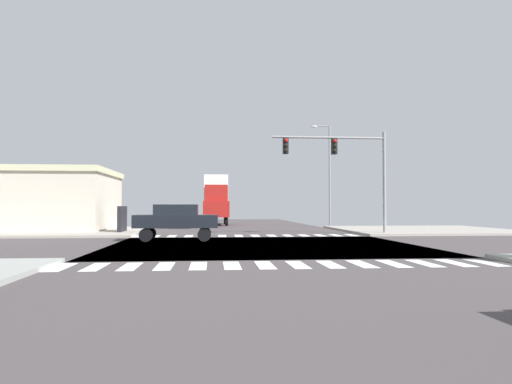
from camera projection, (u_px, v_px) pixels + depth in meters
ground at (264, 246)px, 21.78m from camera, size 90.00×90.00×0.05m
sidewalk_corner_ne at (423, 230)px, 34.91m from camera, size 12.00×12.00×0.14m
sidewalk_corner_nw at (55, 232)px, 32.55m from camera, size 12.00×12.00×0.14m
crosswalk_near at (281, 265)px, 14.50m from camera, size 13.50×2.00×0.01m
crosswalk_far at (247, 236)px, 29.03m from camera, size 13.50×2.00×0.01m
traffic_signal_mast at (341, 158)px, 30.02m from camera, size 7.28×0.55×6.51m
street_lamp at (327, 167)px, 42.88m from camera, size 1.78×0.32×9.10m
bank_building at (11, 200)px, 34.04m from camera, size 15.66×9.13×4.42m
sedan_crossing_2 at (181, 214)px, 40.18m from camera, size 1.80×4.30×1.88m
sedan_queued_3 at (176, 219)px, 24.92m from camera, size 4.30×1.80×1.88m
box_truck_leading_1 at (216, 199)px, 46.84m from camera, size 2.40×7.20×4.85m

